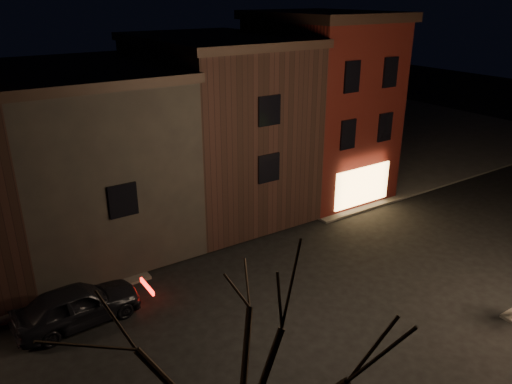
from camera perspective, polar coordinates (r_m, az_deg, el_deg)
ground at (r=20.97m, az=6.72°, el=-11.81°), size 120.00×120.00×0.00m
sidewalk_far_right at (r=47.19m, az=9.72°, el=7.38°), size 30.00×30.00×0.12m
corner_building at (r=30.53m, az=7.23°, el=9.99°), size 6.50×8.50×10.50m
row_building_a at (r=27.81m, az=-4.56°, el=7.74°), size 7.30×10.30×9.40m
row_building_b at (r=25.35m, az=-18.96°, el=4.03°), size 7.80×10.30×8.40m
bare_tree_left at (r=9.36m, az=-2.29°, el=-19.08°), size 5.60×5.60×7.50m
parked_car_a at (r=20.13m, az=-19.75°, el=-12.03°), size 4.69×2.10×1.56m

